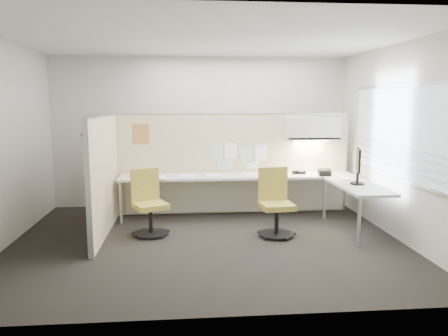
{
  "coord_description": "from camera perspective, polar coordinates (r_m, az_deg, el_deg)",
  "views": [
    {
      "loc": [
        -0.29,
        -6.02,
        1.97
      ],
      "look_at": [
        0.32,
        0.8,
        0.93
      ],
      "focal_mm": 35.0,
      "sensor_mm": 36.0,
      "label": 1
    }
  ],
  "objects": [
    {
      "name": "overhead_bin",
      "position": [
        7.74,
        11.42,
        5.07
      ],
      "size": [
        0.9,
        0.36,
        0.38
      ],
      "primitive_type": "cube",
      "color": "beige",
      "rests_on": "partition_back"
    },
    {
      "name": "coat_hook",
      "position": [
        5.98,
        -17.56,
        3.0
      ],
      "size": [
        0.18,
        0.43,
        1.29
      ],
      "color": "silver",
      "rests_on": "partition_left"
    },
    {
      "name": "chair_right",
      "position": [
        6.53,
        6.73,
        -4.78
      ],
      "size": [
        0.52,
        0.53,
        0.99
      ],
      "rotation": [
        0.0,
        0.0,
        0.09
      ],
      "color": "black",
      "rests_on": "floor"
    },
    {
      "name": "paper_stack_0",
      "position": [
        7.41,
        -9.92,
        -0.99
      ],
      "size": [
        0.29,
        0.34,
        0.03
      ],
      "primitive_type": "cube",
      "rotation": [
        0.0,
        0.0,
        0.22
      ],
      "color": "white",
      "rests_on": "desk"
    },
    {
      "name": "floor",
      "position": [
        6.34,
        -2.23,
        -9.52
      ],
      "size": [
        5.5,
        4.5,
        0.01
      ],
      "primitive_type": "cube",
      "color": "black",
      "rests_on": "ground"
    },
    {
      "name": "wall_back",
      "position": [
        8.29,
        -3.07,
        4.69
      ],
      "size": [
        5.5,
        0.02,
        2.8
      ],
      "primitive_type": "cube",
      "color": "beige",
      "rests_on": "ground"
    },
    {
      "name": "phone",
      "position": [
        7.6,
        12.96,
        -0.58
      ],
      "size": [
        0.23,
        0.21,
        0.12
      ],
      "rotation": [
        0.0,
        0.0,
        -0.11
      ],
      "color": "black",
      "rests_on": "desk"
    },
    {
      "name": "paper_stack_1",
      "position": [
        7.38,
        -4.78,
        -0.99
      ],
      "size": [
        0.3,
        0.35,
        0.02
      ],
      "primitive_type": "cube",
      "rotation": [
        0.0,
        0.0,
        -0.25
      ],
      "color": "white",
      "rests_on": "desk"
    },
    {
      "name": "paper_stack_6",
      "position": [
        7.23,
        -8.57,
        -1.26
      ],
      "size": [
        0.24,
        0.31,
        0.02
      ],
      "primitive_type": "cube",
      "rotation": [
        0.0,
        0.0,
        0.04
      ],
      "color": "white",
      "rests_on": "desk"
    },
    {
      "name": "pinned_papers",
      "position": [
        7.7,
        1.82,
        1.65
      ],
      "size": [
        1.01,
        0.0,
        0.47
      ],
      "color": "#8CBF8C",
      "rests_on": "partition_back"
    },
    {
      "name": "wall_left",
      "position": [
        6.52,
        -27.23,
        2.67
      ],
      "size": [
        0.02,
        4.5,
        2.8
      ],
      "primitive_type": "cube",
      "color": "beige",
      "rests_on": "ground"
    },
    {
      "name": "partition_back",
      "position": [
        7.74,
        1.2,
        0.51
      ],
      "size": [
        4.1,
        0.06,
        1.75
      ],
      "primitive_type": "cube",
      "color": "beige",
      "rests_on": "floor"
    },
    {
      "name": "paper_stack_2",
      "position": [
        7.32,
        -1.5,
        -0.98
      ],
      "size": [
        0.25,
        0.32,
        0.03
      ],
      "primitive_type": "cube",
      "rotation": [
        0.0,
        0.0,
        0.08
      ],
      "color": "white",
      "rests_on": "desk"
    },
    {
      "name": "wall_front",
      "position": [
        3.82,
        -0.66,
        0.03
      ],
      "size": [
        5.5,
        0.02,
        2.8
      ],
      "primitive_type": "cube",
      "color": "beige",
      "rests_on": "ground"
    },
    {
      "name": "ceiling",
      "position": [
        6.08,
        -2.39,
        16.52
      ],
      "size": [
        5.5,
        4.5,
        0.01
      ],
      "primitive_type": "cube",
      "color": "white",
      "rests_on": "wall_back"
    },
    {
      "name": "partition_left",
      "position": [
        6.72,
        -15.38,
        -1.05
      ],
      "size": [
        0.06,
        2.2,
        1.75
      ],
      "primitive_type": "cube",
      "color": "beige",
      "rests_on": "floor"
    },
    {
      "name": "chair_left",
      "position": [
        6.62,
        -9.81,
        -4.74
      ],
      "size": [
        0.6,
        0.61,
        0.97
      ],
      "rotation": [
        0.0,
        0.0,
        0.42
      ],
      "color": "black",
      "rests_on": "floor"
    },
    {
      "name": "paper_stack_4",
      "position": [
        7.46,
        7.18,
        -0.91
      ],
      "size": [
        0.24,
        0.3,
        0.02
      ],
      "primitive_type": "cube",
      "rotation": [
        0.0,
        0.0,
        0.02
      ],
      "color": "white",
      "rests_on": "desk"
    },
    {
      "name": "stapler",
      "position": [
        7.67,
        10.16,
        -0.61
      ],
      "size": [
        0.15,
        0.08,
        0.05
      ],
      "primitive_type": "cube",
      "rotation": [
        0.0,
        0.0,
        0.32
      ],
      "color": "black",
      "rests_on": "desk"
    },
    {
      "name": "task_light_strip",
      "position": [
        7.75,
        11.37,
        3.52
      ],
      "size": [
        0.6,
        0.06,
        0.02
      ],
      "primitive_type": "cube",
      "color": "#FFEABF",
      "rests_on": "overhead_bin"
    },
    {
      "name": "desk",
      "position": [
        7.38,
        4.54,
        -2.07
      ],
      "size": [
        4.0,
        2.07,
        0.73
      ],
      "color": "beige",
      "rests_on": "floor"
    },
    {
      "name": "tape_dispenser",
      "position": [
        7.65,
        9.33,
        -0.57
      ],
      "size": [
        0.12,
        0.09,
        0.06
      ],
      "primitive_type": "cube",
      "rotation": [
        0.0,
        0.0,
        0.4
      ],
      "color": "black",
      "rests_on": "desk"
    },
    {
      "name": "monitor",
      "position": [
        6.87,
        17.12,
        0.51
      ],
      "size": [
        0.21,
        0.5,
        0.54
      ],
      "rotation": [
        0.0,
        0.0,
        1.26
      ],
      "color": "black",
      "rests_on": "desk"
    },
    {
      "name": "wall_right",
      "position": [
        6.77,
        21.68,
        3.2
      ],
      "size": [
        0.02,
        4.5,
        2.8
      ],
      "primitive_type": "cube",
      "color": "beige",
      "rests_on": "ground"
    },
    {
      "name": "window_pane",
      "position": [
        6.74,
        21.56,
        4.47
      ],
      "size": [
        0.01,
        2.8,
        1.3
      ],
      "primitive_type": "cube",
      "color": "#A9B4C5",
      "rests_on": "wall_right"
    },
    {
      "name": "paper_stack_3",
      "position": [
        7.48,
        3.49,
        -0.85
      ],
      "size": [
        0.23,
        0.3,
        0.02
      ],
      "primitive_type": "cube",
      "rotation": [
        0.0,
        0.0,
        0.0
      ],
      "color": "white",
      "rests_on": "desk"
    },
    {
      "name": "poster",
      "position": [
        7.64,
        -10.8,
        4.36
      ],
      "size": [
        0.28,
        0.0,
        0.35
      ],
      "primitive_type": "cube",
      "color": "orange",
      "rests_on": "partition_back"
    },
    {
      "name": "paper_stack_5",
      "position": [
        7.33,
        15.43,
        -1.32
      ],
      "size": [
        0.25,
        0.32,
        0.02
      ],
      "primitive_type": "cube",
      "rotation": [
        0.0,
        0.0,
        0.07
      ],
      "color": "white",
      "rests_on": "desk"
    }
  ]
}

